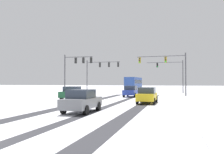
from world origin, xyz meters
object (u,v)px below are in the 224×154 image
traffic_signal_far_right (172,70)px  car_blue_lead (131,91)px  traffic_signal_near_right (168,65)px  car_dark_green_second (72,93)px  car_yellow_cab_third (147,95)px  bus_oncoming (134,83)px  traffic_signal_far_left (100,69)px  traffic_signal_near_left (76,66)px  car_grey_fourth (82,101)px

traffic_signal_far_right → car_blue_lead: (-5.78, -13.94, -3.68)m
traffic_signal_near_right → car_dark_green_second: (-11.21, -9.64, -3.88)m
traffic_signal_near_right → car_blue_lead: traffic_signal_near_right is taller
traffic_signal_near_right → car_yellow_cab_third: traffic_signal_near_right is taller
car_blue_lead → bus_oncoming: bus_oncoming is taller
traffic_signal_far_left → car_yellow_cab_third: 23.81m
traffic_signal_far_right → car_blue_lead: bearing=-112.5°
traffic_signal_near_left → bus_oncoming: traffic_signal_near_left is taller
traffic_signal_near_right → car_yellow_cab_third: (-1.74, -12.55, -3.88)m
traffic_signal_near_left → traffic_signal_far_right: size_ratio=0.91×
car_blue_lead → car_dark_green_second: (-5.97, -7.50, 0.00)m
car_grey_fourth → car_yellow_cab_third: bearing=66.1°
traffic_signal_near_left → car_dark_green_second: 9.04m
traffic_signal_near_left → car_grey_fourth: bearing=-65.6°
car_yellow_cab_third → bus_oncoming: bearing=101.6°
traffic_signal_far_left → traffic_signal_near_right: bearing=-31.0°
car_dark_green_second → car_yellow_cab_third: bearing=-17.1°
car_blue_lead → traffic_signal_near_left: bearing=179.2°
traffic_signal_near_right → car_yellow_cab_third: size_ratio=1.77×
traffic_signal_near_right → car_blue_lead: size_ratio=1.76×
traffic_signal_near_right → bus_oncoming: size_ratio=0.66×
car_blue_lead → car_yellow_cab_third: bearing=-71.4°
car_yellow_cab_third → car_grey_fourth: 9.19m
car_blue_lead → car_dark_green_second: size_ratio=0.99×
traffic_signal_near_right → bus_oncoming: bearing=111.0°
car_grey_fourth → bus_oncoming: size_ratio=0.37×
car_dark_green_second → traffic_signal_far_left: bearing=96.5°
car_dark_green_second → traffic_signal_near_left: bearing=110.6°
traffic_signal_near_left → car_yellow_cab_third: traffic_signal_near_left is taller
traffic_signal_near_left → car_dark_green_second: size_ratio=1.55×
traffic_signal_near_right → traffic_signal_near_left: bearing=-171.8°
traffic_signal_far_left → bus_oncoming: bearing=76.0°
traffic_signal_far_right → car_dark_green_second: 24.73m
traffic_signal_far_right → car_grey_fourth: bearing=-100.4°
traffic_signal_far_right → car_blue_lead: size_ratio=1.71×
traffic_signal_far_left → traffic_signal_far_right: (13.74, 3.86, -0.32)m
car_blue_lead → traffic_signal_near_right: bearing=22.2°
car_grey_fourth → traffic_signal_near_right: bearing=75.4°
traffic_signal_near_left → car_yellow_cab_third: size_ratio=1.57×
car_grey_fourth → traffic_signal_far_right: bearing=79.6°
traffic_signal_far_left → car_yellow_cab_third: (11.46, -20.49, -4.00)m
car_grey_fourth → bus_oncoming: 45.10m
traffic_signal_near_right → car_dark_green_second: size_ratio=1.75×
traffic_signal_near_left → bus_oncoming: size_ratio=0.59×
traffic_signal_far_left → traffic_signal_near_left: same height
traffic_signal_near_left → car_yellow_cab_third: (12.32, -10.53, -3.93)m
car_dark_green_second → car_yellow_cab_third: 9.90m
car_blue_lead → car_yellow_cab_third: (3.50, -10.41, 0.00)m
traffic_signal_near_right → traffic_signal_far_right: size_ratio=1.02×
traffic_signal_near_left → car_grey_fourth: size_ratio=1.58×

